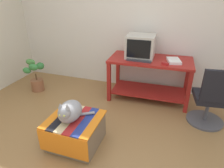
% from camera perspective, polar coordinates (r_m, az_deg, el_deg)
% --- Properties ---
extents(ground_plane, '(14.00, 14.00, 0.00)m').
position_cam_1_polar(ground_plane, '(2.56, -6.62, -19.28)').
color(ground_plane, olive).
extents(back_wall, '(8.00, 0.10, 2.60)m').
position_cam_1_polar(back_wall, '(3.79, 6.02, 17.98)').
color(back_wall, silver).
rests_on(back_wall, ground_plane).
extents(desk, '(1.38, 0.71, 0.74)m').
position_cam_1_polar(desk, '(3.48, 10.70, 3.42)').
color(desk, maroon).
rests_on(desk, ground_plane).
extents(tv_monitor, '(0.47, 0.47, 0.37)m').
position_cam_1_polar(tv_monitor, '(3.43, 8.22, 10.61)').
color(tv_monitor, '#BCB7A8').
rests_on(tv_monitor, desk).
extents(keyboard, '(0.40, 0.16, 0.02)m').
position_cam_1_polar(keyboard, '(3.28, 7.77, 6.82)').
color(keyboard, '#333338').
rests_on(keyboard, desk).
extents(book, '(0.26, 0.33, 0.04)m').
position_cam_1_polar(book, '(3.34, 17.25, 6.38)').
color(book, white).
rests_on(book, desk).
extents(ottoman_with_blanket, '(0.63, 0.61, 0.37)m').
position_cam_1_polar(ottoman_with_blanket, '(2.60, -10.44, -13.09)').
color(ottoman_with_blanket, '#7A664C').
rests_on(ottoman_with_blanket, ground_plane).
extents(cat, '(0.39, 0.42, 0.30)m').
position_cam_1_polar(cat, '(2.41, -12.04, -7.63)').
color(cat, gray).
rests_on(cat, ottoman_with_blanket).
extents(potted_plant, '(0.41, 0.31, 0.61)m').
position_cam_1_polar(potted_plant, '(4.05, -20.87, 2.05)').
color(potted_plant, brown).
rests_on(potted_plant, ground_plane).
extents(office_chair, '(0.52, 0.52, 0.89)m').
position_cam_1_polar(office_chair, '(3.11, 26.33, -4.31)').
color(office_chair, '#4C4C51').
rests_on(office_chair, ground_plane).
extents(stapler, '(0.12, 0.08, 0.04)m').
position_cam_1_polar(stapler, '(3.17, 14.98, 5.63)').
color(stapler, '#A31E1E').
rests_on(stapler, desk).
extents(pen, '(0.03, 0.14, 0.01)m').
position_cam_1_polar(pen, '(3.38, 18.10, 6.21)').
color(pen, '#B7B7BC').
rests_on(pen, desk).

